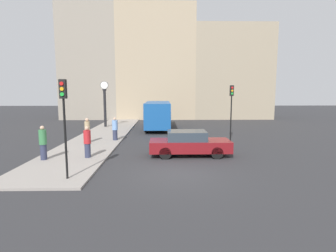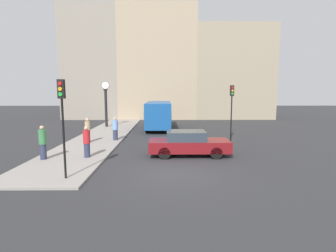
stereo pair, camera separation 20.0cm
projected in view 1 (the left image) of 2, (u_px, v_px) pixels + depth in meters
ground_plane at (177, 173)px, 11.83m from camera, size 120.00×120.00×0.00m
sidewalk_corner at (104, 134)px, 22.48m from camera, size 3.86×25.74×0.10m
building_row at (163, 67)px, 36.16m from camera, size 28.51×5.00×15.05m
sedan_car at (189, 143)px, 15.04m from camera, size 4.59×1.74×1.44m
bus_distant at (158, 114)px, 25.96m from camera, size 2.36×7.38×2.66m
traffic_light_near at (64, 109)px, 10.46m from camera, size 0.26×0.24×4.05m
traffic_light_far at (231, 102)px, 18.91m from camera, size 0.26×0.24×4.14m
street_clock at (105, 104)px, 26.84m from camera, size 0.82×0.35×4.66m
pedestrian_blue_stripe at (115, 129)px, 19.43m from camera, size 0.41×0.41×1.69m
pedestrian_green_hoodie at (43, 143)px, 13.75m from camera, size 0.38×0.38×1.81m
pedestrian_tan_coat at (87, 130)px, 18.47m from camera, size 0.37×0.37×1.75m
pedestrian_red_top at (87, 142)px, 14.23m from camera, size 0.38×0.38×1.72m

